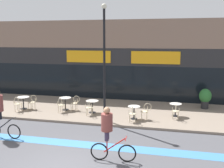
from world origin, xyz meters
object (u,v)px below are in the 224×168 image
Objects in this scene: cafe_chair_3_near at (132,113)px; lamp_post at (104,56)px; bistro_table_1 at (65,101)px; cafe_chair_0_side at (32,101)px; bistro_table_2 at (92,104)px; cafe_chair_4_near at (176,110)px; bistro_table_0 at (23,100)px; cafe_chair_2_near at (89,107)px; bistro_table_4 at (176,107)px; cyclist_2 at (109,130)px; cafe_chair_0_near at (17,103)px; cafe_chair_1_side at (75,102)px; bistro_table_3 at (134,110)px; cafe_chair_1_near at (61,104)px; cafe_chair_3_side at (146,110)px; planter_pot at (205,97)px.

lamp_post reaches higher than cafe_chair_3_near.
cafe_chair_0_side reaches higher than bistro_table_1.
bistro_table_2 is 0.81× the size of cafe_chair_0_side.
bistro_table_0 is at bearing 87.36° from cafe_chair_4_near.
bistro_table_2 is 0.81× the size of cafe_chair_2_near.
cyclist_2 reaches higher than bistro_table_4.
cafe_chair_0_near is 1.00× the size of cafe_chair_3_near.
bistro_table_1 is at bearing -3.21° from cafe_chair_1_side.
cafe_chair_2_near is (-2.53, 0.04, 0.02)m from bistro_table_3.
bistro_table_4 is 6.51m from cafe_chair_1_near.
cafe_chair_3_near is 1.00× the size of cafe_chair_4_near.
bistro_table_2 is 0.81× the size of cafe_chair_3_side.
bistro_table_3 is (2.54, -0.66, -0.01)m from bistro_table_2.
bistro_table_4 is at bearing -154.12° from cafe_chair_3_side.
cafe_chair_0_near is 6.16m from lamp_post.
planter_pot reaches higher than bistro_table_1.
cafe_chair_2_near reaches higher than bistro_table_4.
cafe_chair_0_side is 1.00× the size of cafe_chair_1_near.
cafe_chair_3_near is at bearing -94.05° from cafe_chair_0_near.
cafe_chair_0_near is (-4.36, -0.78, 0.01)m from bistro_table_2.
planter_pot is (3.32, 3.11, 0.18)m from cafe_chair_3_side.
bistro_table_2 is at bearing -173.81° from cafe_chair_0_side.
bistro_table_1 is 0.84× the size of cafe_chair_1_near.
cafe_chair_0_side is at bearing -165.64° from planter_pot.
cafe_chair_2_near is at bearing -89.27° from bistro_table_2.
planter_pot reaches higher than bistro_table_3.
cafe_chair_0_side is 0.45× the size of cyclist_2.
cafe_chair_1_near is (1.96, -0.26, 0.00)m from cafe_chair_0_side.
bistro_table_0 is 6.99m from cafe_chair_3_near.
cafe_chair_2_near is 0.45× the size of cyclist_2.
cafe_chair_1_side is (-3.67, 0.88, 0.02)m from bistro_table_3.
planter_pot is at bearing -35.16° from cafe_chair_4_near.
lamp_post is (2.84, -0.87, 2.87)m from cafe_chair_1_near.
bistro_table_0 is 0.83× the size of cafe_chair_2_near.
cafe_chair_1_near is at bearing -160.78° from planter_pot.
cafe_chair_1_near is at bearing 41.41° from cafe_chair_1_side.
cafe_chair_0_side is 0.73× the size of planter_pot.
cafe_chair_1_side is 1.00× the size of cafe_chair_3_side.
bistro_table_1 is 0.61× the size of planter_pot.
cafe_chair_4_near is at bearing -91.63° from cafe_chair_2_near.
bistro_table_0 is 1.02× the size of bistro_table_2.
cafe_chair_0_near is 3.37m from cafe_chair_1_side.
cafe_chair_1_near reaches higher than bistro_table_2.
cafe_chair_3_near is 0.73× the size of planter_pot.
cafe_chair_1_side reaches higher than bistro_table_4.
cafe_chair_1_near is 0.45× the size of cyclist_2.
bistro_table_4 is 0.79× the size of cafe_chair_1_side.
cyclist_2 is (3.45, -5.68, 0.51)m from cafe_chair_1_side.
cafe_chair_0_side is 8.43m from cafe_chair_4_near.
lamp_post is at bearing -50.17° from bistro_table_2.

